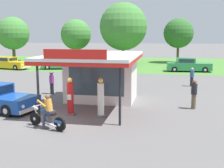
% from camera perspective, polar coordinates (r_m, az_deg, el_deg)
% --- Properties ---
extents(ground_plane, '(300.00, 300.00, 0.00)m').
position_cam_1_polar(ground_plane, '(14.67, -12.26, -6.93)').
color(ground_plane, '#5B5959').
extents(grass_verge_strip, '(120.00, 24.00, 0.01)m').
position_cam_1_polar(grass_verge_strip, '(43.48, 3.31, 4.22)').
color(grass_verge_strip, '#477A33').
rests_on(grass_verge_strip, ground).
extents(service_station_kiosk, '(4.95, 7.39, 3.55)m').
position_cam_1_polar(service_station_kiosk, '(17.87, -2.39, 2.24)').
color(service_station_kiosk, silver).
rests_on(service_station_kiosk, ground).
extents(gas_pump_nearside, '(0.44, 0.44, 2.00)m').
position_cam_1_polar(gas_pump_nearside, '(15.00, -8.43, -2.83)').
color(gas_pump_nearside, slate).
rests_on(gas_pump_nearside, ground).
extents(gas_pump_offside, '(0.44, 0.44, 2.04)m').
position_cam_1_polar(gas_pump_offside, '(14.54, -2.29, -3.06)').
color(gas_pump_offside, slate).
rests_on(gas_pump_offside, ground).
extents(motorcycle_with_rider, '(2.08, 1.03, 1.58)m').
position_cam_1_polar(motorcycle_with_rider, '(13.11, -12.95, -6.00)').
color(motorcycle_with_rider, black).
rests_on(motorcycle_with_rider, ground).
extents(parked_car_back_row_far_left, '(5.34, 2.11, 1.60)m').
position_cam_1_polar(parked_car_back_row_far_left, '(34.36, 15.19, 3.65)').
color(parked_car_back_row_far_left, '#2D844C').
rests_on(parked_car_back_row_far_left, ground).
extents(parked_car_back_row_centre_right, '(5.40, 2.75, 1.51)m').
position_cam_1_polar(parked_car_back_row_centre_right, '(33.11, -1.77, 3.72)').
color(parked_car_back_row_centre_right, '#E55993').
rests_on(parked_car_back_row_centre_right, ground).
extents(parked_car_back_row_far_right, '(5.75, 2.92, 1.51)m').
position_cam_1_polar(parked_car_back_row_far_right, '(38.31, -20.25, 3.95)').
color(parked_car_back_row_far_right, gold).
rests_on(parked_car_back_row_far_right, ground).
extents(parked_car_back_row_centre_left, '(5.27, 3.07, 1.49)m').
position_cam_1_polar(parked_car_back_row_centre_left, '(36.39, -10.20, 4.08)').
color(parked_car_back_row_centre_left, '#2D844C').
rests_on(parked_car_back_row_centre_left, ground).
extents(bystander_standing_back_lot, '(0.34, 0.34, 1.70)m').
position_cam_1_polar(bystander_standing_back_lot, '(16.75, 16.27, -1.87)').
color(bystander_standing_back_lot, brown).
rests_on(bystander_standing_back_lot, ground).
extents(bystander_strolling_foreground, '(0.34, 0.34, 1.57)m').
position_cam_1_polar(bystander_strolling_foreground, '(20.70, -12.10, 0.28)').
color(bystander_strolling_foreground, black).
rests_on(bystander_strolling_foreground, ground).
extents(bystander_leaning_by_kiosk, '(0.34, 0.34, 1.56)m').
position_cam_1_polar(bystander_leaning_by_kiosk, '(24.31, 15.88, 1.45)').
color(bystander_leaning_by_kiosk, black).
rests_on(bystander_leaning_by_kiosk, ground).
extents(tree_oak_distant_spare, '(7.15, 7.15, 9.12)m').
position_cam_1_polar(tree_oak_distant_spare, '(43.11, 2.35, 11.33)').
color(tree_oak_distant_spare, brown).
rests_on(tree_oak_distant_spare, ground).
extents(tree_oak_far_left, '(5.39, 5.39, 7.28)m').
position_cam_1_polar(tree_oak_far_left, '(50.10, -19.44, 9.65)').
color(tree_oak_far_left, brown).
rests_on(tree_oak_far_left, ground).
extents(tree_oak_far_right, '(4.58, 4.58, 6.86)m').
position_cam_1_polar(tree_oak_far_right, '(45.32, 13.33, 9.97)').
color(tree_oak_far_right, brown).
rests_on(tree_oak_far_right, ground).
extents(tree_oak_centre, '(4.98, 4.98, 6.86)m').
position_cam_1_polar(tree_oak_centre, '(47.29, -7.40, 9.77)').
color(tree_oak_centre, brown).
rests_on(tree_oak_centre, ground).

